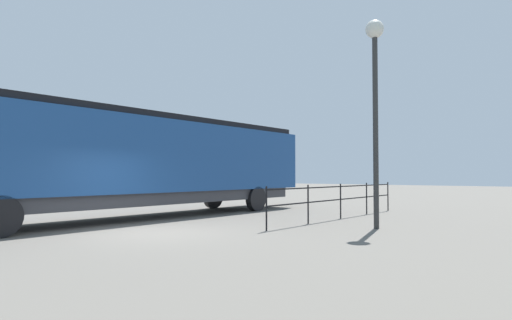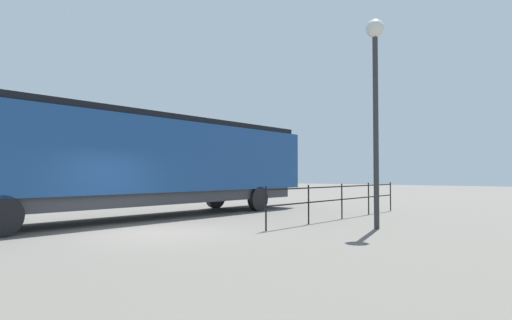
# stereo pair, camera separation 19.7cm
# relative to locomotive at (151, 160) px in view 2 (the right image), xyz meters

# --- Properties ---
(ground_plane) EXTENTS (120.00, 120.00, 0.00)m
(ground_plane) POSITION_rel_locomotive_xyz_m (3.66, -2.75, -2.20)
(ground_plane) COLOR #666059
(locomotive) EXTENTS (2.97, 16.59, 3.88)m
(locomotive) POSITION_rel_locomotive_xyz_m (0.00, 0.00, 0.00)
(locomotive) COLOR navy
(locomotive) RESTS_ON ground_plane
(lamp_post) EXTENTS (0.56, 0.56, 6.37)m
(lamp_post) POSITION_rel_locomotive_xyz_m (8.16, 2.12, 2.44)
(lamp_post) COLOR #2D2D2D
(lamp_post) RESTS_ON ground_plane
(platform_fence) EXTENTS (0.05, 9.18, 1.29)m
(platform_fence) POSITION_rel_locomotive_xyz_m (5.88, 4.18, -1.35)
(platform_fence) COLOR black
(platform_fence) RESTS_ON ground_plane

